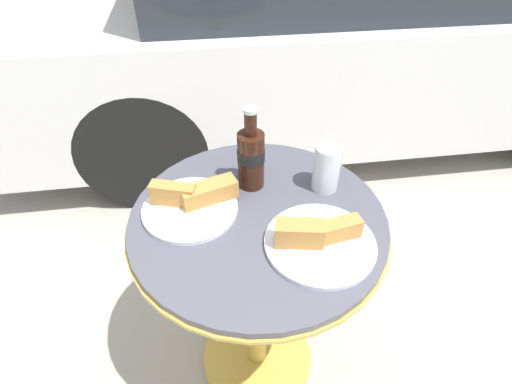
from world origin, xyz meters
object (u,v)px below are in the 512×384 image
Objects in this scene: lunch_plate_near at (318,239)px; lunch_plate_far at (192,202)px; drinking_glass at (326,170)px; cola_bottle_left at (250,157)px; parked_car at (336,18)px; bistro_table at (258,263)px.

lunch_plate_near and lunch_plate_far have the same top height.
drinking_glass is 0.52× the size of lunch_plate_far.
cola_bottle_left is 0.06× the size of parked_car.
parked_car is (0.74, 1.62, -0.19)m from cola_bottle_left.
drinking_glass reaches higher than lunch_plate_far.
bistro_table is 0.19× the size of parked_car.
drinking_glass is 0.22m from lunch_plate_near.
cola_bottle_left is at bearing 117.59° from lunch_plate_near.
cola_bottle_left is 0.93× the size of lunch_plate_far.
lunch_plate_near is at bearing -62.41° from cola_bottle_left.
drinking_glass is at bearing 5.61° from lunch_plate_far.
lunch_plate_near is 0.07× the size of parked_car.
bistro_table is 0.26m from lunch_plate_near.
lunch_plate_far is at bearing 162.28° from bistro_table.
drinking_glass is 0.36m from lunch_plate_far.
lunch_plate_near is 1.04× the size of lunch_plate_far.
bistro_table is at bearing -17.72° from lunch_plate_far.
lunch_plate_far is at bearing -117.85° from parked_car.
bistro_table is at bearing -112.87° from parked_car.
cola_bottle_left reaches higher than lunch_plate_far.
parked_car reaches higher than lunch_plate_far.
lunch_plate_near is at bearing -30.46° from lunch_plate_far.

